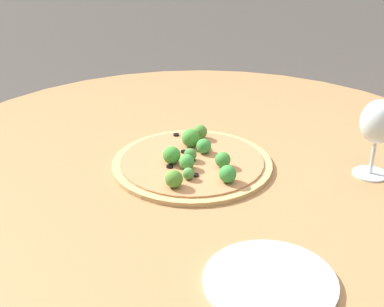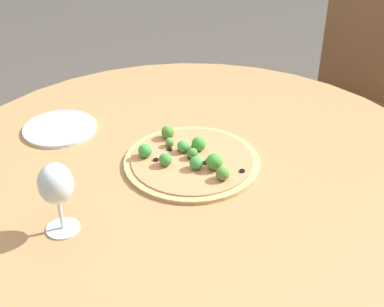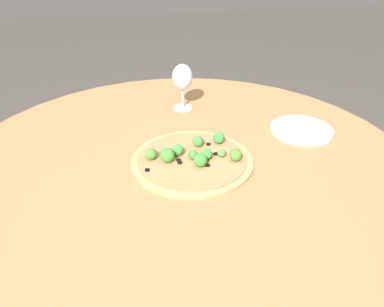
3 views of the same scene
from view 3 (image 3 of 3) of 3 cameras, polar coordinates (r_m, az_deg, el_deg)
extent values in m
cylinder|color=#A87A4C|center=(1.11, -1.30, -1.42)|extent=(1.37, 1.37, 0.03)
cylinder|color=#A87A4C|center=(1.67, -18.16, -5.42)|extent=(0.05, 0.05, 0.69)
cylinder|color=#A87A4C|center=(1.75, 10.46, -2.59)|extent=(0.05, 0.05, 0.69)
cylinder|color=tan|center=(1.08, 0.00, -1.14)|extent=(0.35, 0.35, 0.01)
cylinder|color=tan|center=(1.07, 0.00, -0.82)|extent=(0.31, 0.31, 0.00)
sphere|color=#4E862E|center=(1.06, 6.67, -0.24)|extent=(0.04, 0.04, 0.04)
sphere|color=#4E8636|center=(1.07, -6.29, -0.06)|extent=(0.03, 0.03, 0.03)
sphere|color=green|center=(1.06, 2.24, -0.07)|extent=(0.03, 0.03, 0.03)
sphere|color=green|center=(1.14, 4.10, 2.41)|extent=(0.04, 0.04, 0.04)
sphere|color=#449236|center=(1.05, -3.80, -0.25)|extent=(0.04, 0.04, 0.04)
sphere|color=green|center=(1.03, 1.28, -1.00)|extent=(0.04, 0.04, 0.04)
sphere|color=#458339|center=(1.06, 0.15, -0.18)|extent=(0.03, 0.03, 0.03)
sphere|color=#3F913C|center=(1.12, 0.90, 1.89)|extent=(0.03, 0.03, 0.03)
sphere|color=green|center=(1.08, -2.18, 0.54)|extent=(0.03, 0.03, 0.03)
sphere|color=#539643|center=(1.08, 4.53, 0.09)|extent=(0.02, 0.02, 0.02)
cylinder|color=black|center=(1.09, 3.65, -0.05)|extent=(0.01, 0.01, 0.00)
cylinder|color=black|center=(1.06, -2.04, -1.02)|extent=(0.01, 0.01, 0.00)
cylinder|color=black|center=(1.07, 2.69, -0.64)|extent=(0.01, 0.01, 0.00)
cylinder|color=black|center=(1.04, 2.39, -1.80)|extent=(0.01, 0.01, 0.00)
cylinder|color=black|center=(1.14, 2.51, 1.43)|extent=(0.01, 0.01, 0.00)
cylinder|color=black|center=(1.03, -6.82, -2.50)|extent=(0.01, 0.01, 0.00)
cylinder|color=black|center=(1.05, -1.87, -1.38)|extent=(0.01, 0.01, 0.00)
cylinder|color=black|center=(1.07, 0.26, -0.60)|extent=(0.01, 0.01, 0.00)
cylinder|color=silver|center=(1.41, -1.41, 7.01)|extent=(0.07, 0.07, 0.00)
cylinder|color=silver|center=(1.40, -1.43, 8.42)|extent=(0.01, 0.01, 0.07)
ellipsoid|color=silver|center=(1.37, -1.48, 11.59)|extent=(0.07, 0.07, 0.09)
cylinder|color=silver|center=(1.30, 16.34, 3.52)|extent=(0.21, 0.21, 0.01)
camera|label=1|loc=(1.51, 46.34, 20.96)|focal=50.00mm
camera|label=2|loc=(1.86, -35.45, 32.24)|focal=50.00mm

